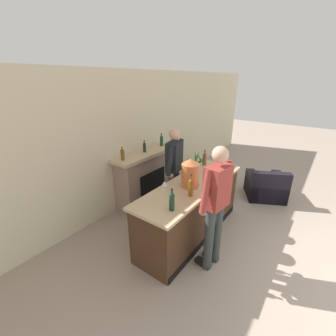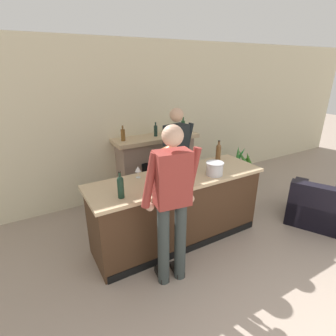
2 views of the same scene
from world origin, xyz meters
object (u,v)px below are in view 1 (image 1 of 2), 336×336
potted_plant_corner (200,164)px  person_customer (215,205)px  wine_glass_front_right (196,175)px  wine_glass_mid_counter (164,184)px  wine_bottle_merlot_tall (205,158)px  wine_bottle_chardonnay_pale (172,201)px  armchair_black (266,188)px  ice_bucket_steel (216,173)px  copper_dispenser (190,173)px  person_bartender (174,169)px  wine_bottle_burgundy_dark (191,187)px  fireplace_stone (145,176)px

potted_plant_corner → person_customer: person_customer is taller
wine_glass_front_right → wine_glass_mid_counter: bearing=160.4°
wine_bottle_merlot_tall → wine_bottle_chardonnay_pale: bearing=-165.8°
armchair_black → ice_bucket_steel: size_ratio=4.58×
potted_plant_corner → copper_dispenser: (-2.49, -1.16, 0.87)m
person_bartender → wine_glass_front_right: person_bartender is taller
wine_bottle_merlot_tall → wine_bottle_burgundy_dark: wine_bottle_burgundy_dark is taller
potted_plant_corner → ice_bucket_steel: (-1.93, -1.34, 0.72)m
ice_bucket_steel → copper_dispenser: bearing=162.2°
wine_bottle_merlot_tall → fireplace_stone: bearing=112.2°
potted_plant_corner → wine_glass_mid_counter: size_ratio=4.51×
copper_dispenser → wine_bottle_merlot_tall: 1.04m
fireplace_stone → person_customer: size_ratio=0.86×
armchair_black → fireplace_stone: bearing=128.3°
potted_plant_corner → wine_bottle_burgundy_dark: wine_bottle_burgundy_dark is taller
armchair_black → wine_bottle_chardonnay_pale: wine_bottle_chardonnay_pale is taller
wine_bottle_merlot_tall → wine_glass_front_right: size_ratio=1.99×
ice_bucket_steel → wine_glass_mid_counter: size_ratio=1.49×
wine_bottle_merlot_tall → wine_bottle_chardonnay_pale: size_ratio=0.96×
copper_dispenser → wine_glass_mid_counter: 0.44m
person_bartender → wine_bottle_merlot_tall: bearing=-33.3°
armchair_black → wine_bottle_merlot_tall: bearing=141.2°
potted_plant_corner → copper_dispenser: 2.88m
wine_bottle_chardonnay_pale → wine_bottle_burgundy_dark: bearing=-0.1°
wine_glass_front_right → armchair_black: bearing=-20.6°
copper_dispenser → wine_glass_front_right: size_ratio=3.08×
armchair_black → person_bartender: size_ratio=0.61×
copper_dispenser → wine_glass_front_right: (0.25, 0.02, -0.13)m
wine_bottle_chardonnay_pale → wine_bottle_burgundy_dark: wine_bottle_burgundy_dark is taller
fireplace_stone → ice_bucket_steel: 1.69m
person_customer → wine_glass_front_right: 0.88m
ice_bucket_steel → wine_glass_front_right: size_ratio=1.55×
wine_bottle_burgundy_dark → person_customer: bearing=-101.3°
wine_glass_front_right → copper_dispenser: bearing=-174.5°
person_customer → wine_bottle_merlot_tall: bearing=33.0°
person_bartender → wine_bottle_burgundy_dark: person_bartender is taller
potted_plant_corner → wine_bottle_merlot_tall: (-1.49, -0.89, 0.77)m
wine_glass_front_right → potted_plant_corner: bearing=26.8°
armchair_black → person_customer: (-2.58, 0.11, 0.77)m
wine_bottle_chardonnay_pale → wine_glass_front_right: (0.99, 0.20, -0.03)m
wine_glass_front_right → wine_bottle_merlot_tall: bearing=18.0°
wine_bottle_burgundy_dark → wine_glass_mid_counter: (-0.09, 0.41, -0.03)m
potted_plant_corner → person_customer: (-2.84, -1.77, 0.68)m
person_customer → wine_glass_front_right: person_customer is taller
person_bartender → wine_bottle_chardonnay_pale: size_ratio=5.58×
wine_glass_front_right → fireplace_stone: bearing=79.2°
armchair_black → potted_plant_corner: size_ratio=1.51×
wine_glass_mid_counter → wine_bottle_merlot_tall: bearing=1.1°
potted_plant_corner → person_customer: size_ratio=0.39×
fireplace_stone → person_customer: 2.27m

